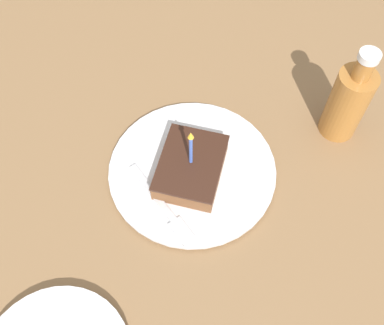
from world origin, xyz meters
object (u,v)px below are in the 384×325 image
Objects in this scene: plate at (192,170)px; cake_slice at (190,165)px; bottle at (348,102)px; fork at (164,208)px.

cake_slice is (-0.00, -0.01, 0.03)m from plate.
plate is 0.03m from cake_slice.
plate is 1.51× the size of bottle.
bottle is at bearing 43.18° from fork.
fork is 0.36m from bottle.
cake_slice is 0.94× the size of fork.
plate is 2.04× the size of fork.
plate is at bearing 66.61° from cake_slice.
cake_slice reaches higher than fork.
bottle is (0.26, 0.25, 0.06)m from fork.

